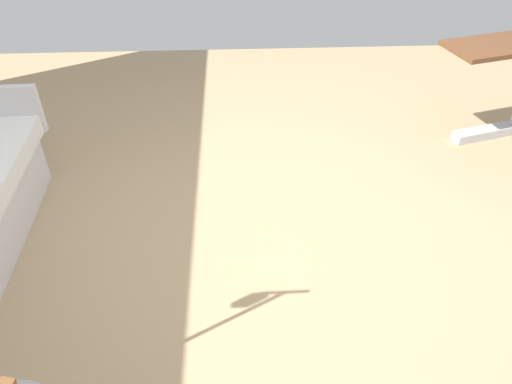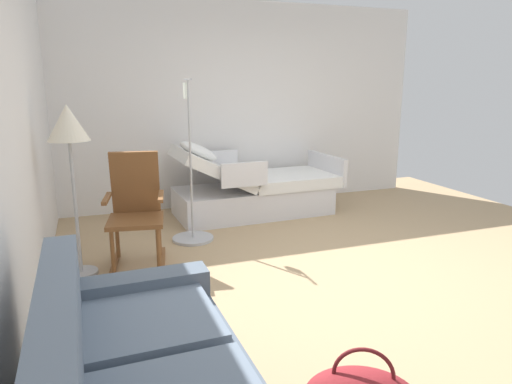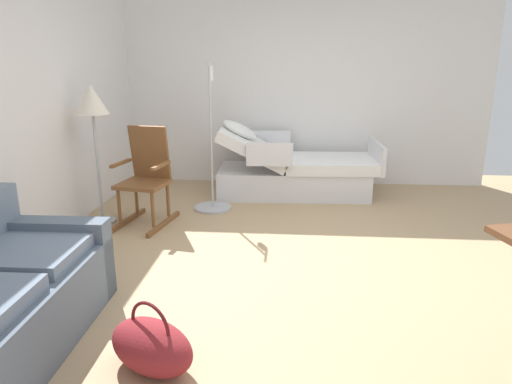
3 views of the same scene
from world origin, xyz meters
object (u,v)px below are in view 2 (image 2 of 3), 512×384
Objects in this scene: floor_lamp at (69,135)px; iv_pole at (192,217)px; rocking_chair at (136,213)px; hospital_bed at (253,191)px.

iv_pole is at bearing -62.86° from floor_lamp.
floor_lamp reaches higher than rocking_chair.
iv_pole reaches higher than floor_lamp.
floor_lamp is 1.60m from iv_pole.
hospital_bed is 2.03m from rocking_chair.
rocking_chair is 0.88m from floor_lamp.
hospital_bed is 2.62m from floor_lamp.
floor_lamp is (-0.05, 0.50, 0.72)m from rocking_chair.
hospital_bed is at bearing -52.68° from iv_pole.
floor_lamp is (-1.30, 2.08, 0.93)m from hospital_bed.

